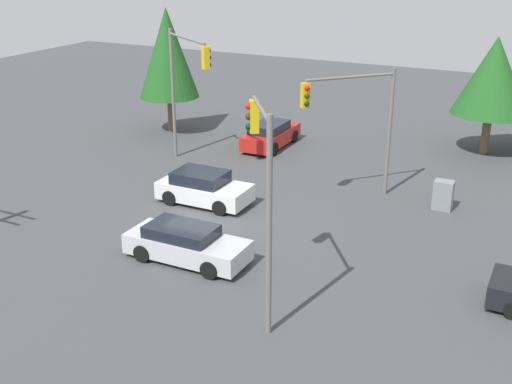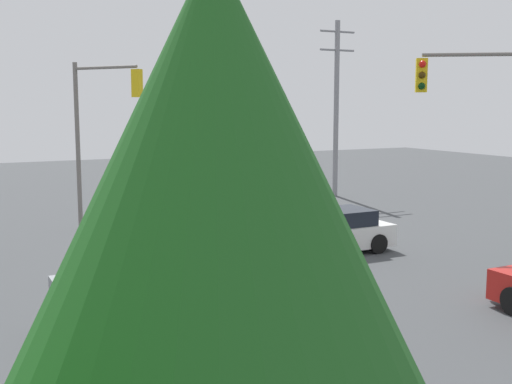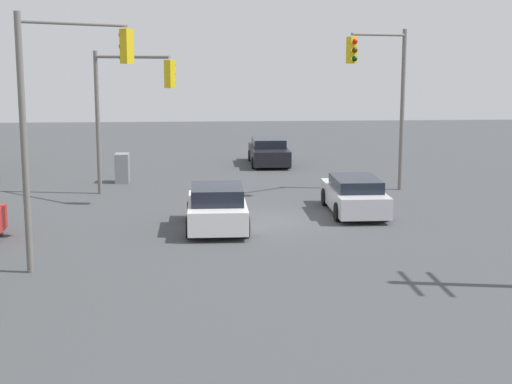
{
  "view_description": "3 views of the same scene",
  "coord_description": "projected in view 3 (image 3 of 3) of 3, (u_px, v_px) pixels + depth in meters",
  "views": [
    {
      "loc": [
        -12.97,
        21.0,
        11.14
      ],
      "look_at": [
        -1.61,
        -1.75,
        1.18
      ],
      "focal_mm": 45.0,
      "sensor_mm": 36.0,
      "label": 1
    },
    {
      "loc": [
        -11.24,
        -20.67,
        5.17
      ],
      "look_at": [
        -0.75,
        -0.1,
        2.01
      ],
      "focal_mm": 45.0,
      "sensor_mm": 36.0,
      "label": 2
    },
    {
      "loc": [
        27.12,
        -2.68,
        5.92
      ],
      "look_at": [
        0.58,
        -0.81,
        1.13
      ],
      "focal_mm": 55.0,
      "sensor_mm": 36.0,
      "label": 3
    }
  ],
  "objects": [
    {
      "name": "sedan_silver",
      "position": [
        354.0,
        195.0,
        28.99
      ],
      "size": [
        4.66,
        1.93,
        1.36
      ],
      "rotation": [
        0.0,
        0.0,
        1.57
      ],
      "color": "silver",
      "rests_on": "ground_plane"
    },
    {
      "name": "electrical_cabinet",
      "position": [
        122.0,
        168.0,
        35.76
      ],
      "size": [
        0.84,
        0.61,
        1.33
      ],
      "primitive_type": "cube",
      "color": "gray",
      "rests_on": "ground_plane"
    },
    {
      "name": "traffic_signal_main",
      "position": [
        67.0,
        93.0,
        21.89
      ],
      "size": [
        3.87,
        2.74,
        6.94
      ],
      "rotation": [
        0.0,
        0.0,
        2.54
      ],
      "color": "slate",
      "rests_on": "ground_plane"
    },
    {
      "name": "sedan_white",
      "position": [
        217.0,
        208.0,
        26.35
      ],
      "size": [
        4.19,
        2.05,
        1.5
      ],
      "rotation": [
        0.0,
        0.0,
        1.57
      ],
      "color": "silver",
      "rests_on": "ground_plane"
    },
    {
      "name": "traffic_signal_aux",
      "position": [
        126.0,
        97.0,
        31.25
      ],
      "size": [
        3.22,
        3.45,
        5.95
      ],
      "rotation": [
        0.0,
        0.0,
        0.82
      ],
      "color": "slate",
      "rests_on": "ground_plane"
    },
    {
      "name": "ground_plane",
      "position": [
        278.0,
        220.0,
        27.86
      ],
      "size": [
        80.0,
        80.0,
        0.0
      ],
      "primitive_type": "plane",
      "color": "#424447"
    },
    {
      "name": "traffic_signal_cross",
      "position": [
        384.0,
        83.0,
        32.43
      ],
      "size": [
        2.11,
        2.89,
        6.84
      ],
      "rotation": [
        0.0,
        0.0,
        -0.97
      ],
      "color": "slate",
      "rests_on": "ground_plane"
    },
    {
      "name": "sedan_dark",
      "position": [
        269.0,
        152.0,
        41.46
      ],
      "size": [
        4.57,
        2.01,
        1.38
      ],
      "rotation": [
        0.0,
        0.0,
        -1.57
      ],
      "color": "black",
      "rests_on": "ground_plane"
    }
  ]
}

